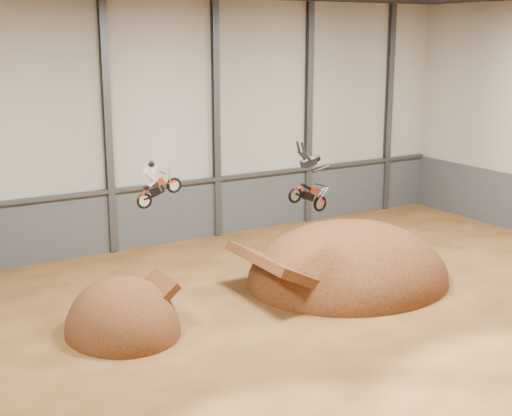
{
  "coord_description": "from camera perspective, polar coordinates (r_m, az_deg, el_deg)",
  "views": [
    {
      "loc": [
        -16.22,
        -22.56,
        12.03
      ],
      "look_at": [
        -0.36,
        4.0,
        4.46
      ],
      "focal_mm": 50.0,
      "sensor_mm": 36.0,
      "label": 1
    }
  ],
  "objects": [
    {
      "name": "floor",
      "position": [
        30.28,
        4.54,
        -9.7
      ],
      "size": [
        40.0,
        40.0,
        0.0
      ],
      "primitive_type": "plane",
      "color": "#543216",
      "rests_on": "ground"
    },
    {
      "name": "back_wall",
      "position": [
        41.22,
        -7.48,
        6.63
      ],
      "size": [
        40.0,
        0.1,
        14.0
      ],
      "primitive_type": "cube",
      "color": "#BDB6A7",
      "rests_on": "ground"
    },
    {
      "name": "lower_band_back",
      "position": [
        42.1,
        -7.2,
        -0.49
      ],
      "size": [
        39.8,
        0.18,
        3.5
      ],
      "primitive_type": "cube",
      "color": "#4C4E53",
      "rests_on": "ground"
    },
    {
      "name": "steel_rail",
      "position": [
        41.56,
        -7.19,
        1.87
      ],
      "size": [
        39.8,
        0.35,
        0.2
      ],
      "primitive_type": "cube",
      "color": "#47494F",
      "rests_on": "lower_band_back"
    },
    {
      "name": "steel_column_2",
      "position": [
        39.84,
        -11.78,
        6.22
      ],
      "size": [
        0.4,
        0.36,
        13.9
      ],
      "primitive_type": "cube",
      "color": "#47494F",
      "rests_on": "ground"
    },
    {
      "name": "steel_column_3",
      "position": [
        42.47,
        -3.22,
        6.93
      ],
      "size": [
        0.4,
        0.36,
        13.9
      ],
      "primitive_type": "cube",
      "color": "#47494F",
      "rests_on": "ground"
    },
    {
      "name": "steel_column_4",
      "position": [
        45.92,
        4.23,
        7.43
      ],
      "size": [
        0.4,
        0.36,
        13.9
      ],
      "primitive_type": "cube",
      "color": "#47494F",
      "rests_on": "ground"
    },
    {
      "name": "steel_column_5",
      "position": [
        50.03,
        10.56,
        7.76
      ],
      "size": [
        0.4,
        0.36,
        13.9
      ],
      "primitive_type": "cube",
      "color": "#47494F",
      "rests_on": "ground"
    },
    {
      "name": "takeoff_ramp",
      "position": [
        30.48,
        -10.59,
        -9.74
      ],
      "size": [
        4.68,
        5.39,
        4.68
      ],
      "primitive_type": "ellipsoid",
      "color": "#401F10",
      "rests_on": "ground"
    },
    {
      "name": "landing_ramp",
      "position": [
        36.08,
        7.37,
        -5.84
      ],
      "size": [
        10.43,
        9.23,
        6.02
      ],
      "primitive_type": "ellipsoid",
      "color": "#401F10",
      "rests_on": "ground"
    },
    {
      "name": "fmx_rider_a",
      "position": [
        29.63,
        -7.57,
        2.42
      ],
      "size": [
        2.63,
        0.84,
        2.5
      ],
      "primitive_type": null,
      "rotation": [
        0.0,
        -0.37,
        -0.02
      ],
      "color": "red"
    },
    {
      "name": "fmx_rider_b",
      "position": [
        30.4,
        4.01,
        2.42
      ],
      "size": [
        3.81,
        1.27,
        3.5
      ],
      "primitive_type": null,
      "rotation": [
        0.0,
        0.38,
        0.11
      ],
      "color": "#B12F16"
    }
  ]
}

